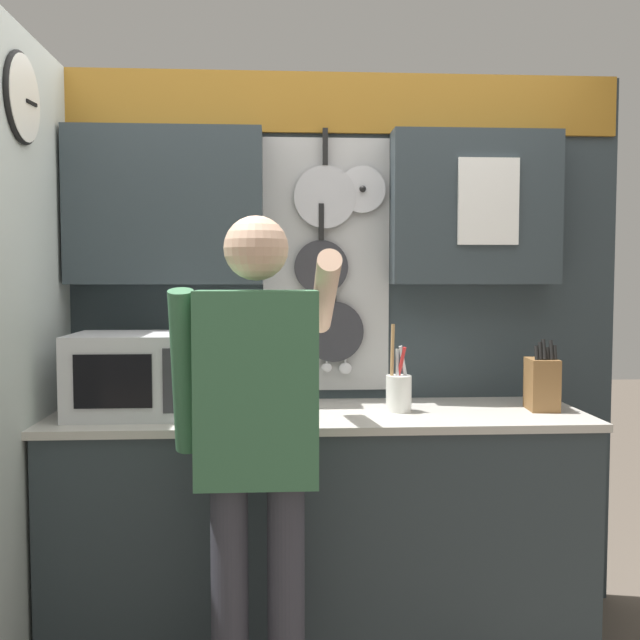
{
  "coord_description": "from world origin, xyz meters",
  "views": [
    {
      "loc": [
        -0.16,
        -2.78,
        1.46
      ],
      "look_at": [
        0.01,
        0.2,
        1.28
      ],
      "focal_mm": 40.0,
      "sensor_mm": 36.0,
      "label": 1
    }
  ],
  "objects": [
    {
      "name": "back_wall_unit",
      "position": [
        -0.0,
        0.28,
        1.42
      ],
      "size": [
        2.65,
        0.22,
        2.33
      ],
      "color": "#2D383D",
      "rests_on": "ground_plane"
    },
    {
      "name": "ground_plane",
      "position": [
        0.0,
        0.0,
        0.0
      ],
      "size": [
        14.0,
        14.0,
        0.0
      ],
      "primitive_type": "plane",
      "color": "brown"
    },
    {
      "name": "knife_block",
      "position": [
        0.89,
        -0.02,
        1.04
      ],
      "size": [
        0.12,
        0.16,
        0.29
      ],
      "color": "brown",
      "rests_on": "base_cabinet_counter"
    },
    {
      "name": "person",
      "position": [
        -0.23,
        -0.53,
        0.98
      ],
      "size": [
        0.54,
        0.62,
        1.65
      ],
      "color": "#383842",
      "rests_on": "ground_plane"
    },
    {
      "name": "utensil_crock",
      "position": [
        0.31,
        -0.02,
        1.01
      ],
      "size": [
        0.1,
        0.1,
        0.35
      ],
      "color": "white",
      "rests_on": "base_cabinet_counter"
    },
    {
      "name": "side_wall",
      "position": [
        -1.06,
        -0.4,
        1.18
      ],
      "size": [
        0.07,
        1.6,
        2.33
      ],
      "color": "silver",
      "rests_on": "ground_plane"
    },
    {
      "name": "base_cabinet_counter",
      "position": [
        0.0,
        -0.0,
        0.46
      ],
      "size": [
        2.08,
        0.62,
        0.93
      ],
      "color": "#2D383D",
      "rests_on": "ground_plane"
    },
    {
      "name": "microwave",
      "position": [
        -0.7,
        -0.02,
        1.09
      ],
      "size": [
        0.5,
        0.38,
        0.31
      ],
      "color": "silver",
      "rests_on": "base_cabinet_counter"
    }
  ]
}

